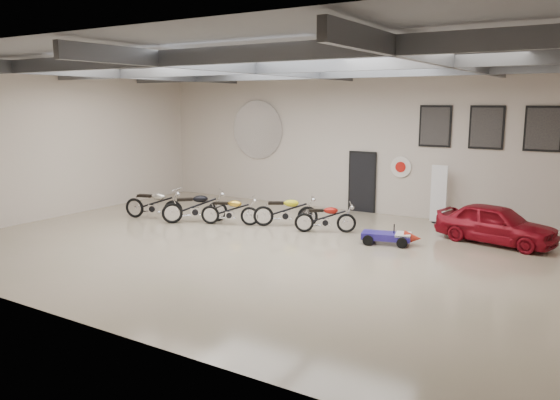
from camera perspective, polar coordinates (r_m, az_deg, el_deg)
The scene contains 19 objects.
floor at distance 14.94m, azimuth -2.44°, elevation -4.85°, with size 16.00×12.00×0.01m, color tan.
ceiling at distance 14.47m, azimuth -2.59°, elevation 14.64°, with size 16.00×12.00×0.01m, color slate.
back_wall at distance 19.72m, azimuth 7.42°, elevation 6.12°, with size 16.00×0.02×5.00m, color beige.
left_wall at distance 20.11m, azimuth -21.78°, elevation 5.56°, with size 0.02×12.00×5.00m, color beige.
ceiling_beams at distance 14.46m, azimuth -2.58°, elevation 13.65°, with size 15.80×11.80×0.32m, color #57595E, non-canonical shape.
door at distance 19.63m, azimuth 8.59°, elevation 1.81°, with size 0.92×0.08×2.10m, color black.
logo_plaque at distance 21.63m, azimuth -2.38°, elevation 7.35°, with size 2.30×0.06×1.16m, color silver, non-canonical shape.
poster_left at distance 18.61m, azimuth 15.91°, elevation 7.42°, with size 1.05×0.08×1.35m, color black, non-canonical shape.
poster_mid at distance 18.23m, azimuth 20.78°, elevation 7.10°, with size 1.05×0.08×1.35m, color black, non-canonical shape.
poster_right at distance 17.99m, azimuth 25.81°, elevation 6.72°, with size 1.05×0.08×1.35m, color black, non-canonical shape.
oil_sign at distance 19.05m, azimuth 12.52°, elevation 3.40°, with size 0.72×0.10×0.72m, color white, non-canonical shape.
banner_stand at distance 18.30m, azimuth 16.24°, elevation 0.56°, with size 0.51×0.20×1.88m, color white, non-canonical shape.
motorcycle_silver at distance 18.72m, azimuth -13.08°, elevation -0.32°, with size 2.09×0.65×1.09m, color silver, non-canonical shape.
motorcycle_black at distance 17.94m, azimuth -8.90°, elevation -0.64°, with size 2.08×0.64×1.08m, color silver, non-canonical shape.
motorcycle_gold at distance 17.47m, azimuth -5.27°, elevation -1.04°, with size 1.86×0.58×0.97m, color silver, non-canonical shape.
motorcycle_yellow at distance 17.18m, azimuth 0.58°, elevation -1.07°, with size 2.00×0.62×1.04m, color silver, non-canonical shape.
motorcycle_red at distance 16.44m, azimuth 4.76°, elevation -1.79°, with size 1.81×0.56×0.94m, color silver, non-canonical shape.
go_kart at distance 15.36m, azimuth 11.58°, elevation -3.50°, with size 1.63×0.73×0.59m, color navy, non-canonical shape.
vintage_car at distance 16.28m, azimuth 21.62°, elevation -2.33°, with size 3.23×1.30×1.10m, color maroon.
Camera 1 is at (8.15, -11.91, 3.89)m, focal length 35.00 mm.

